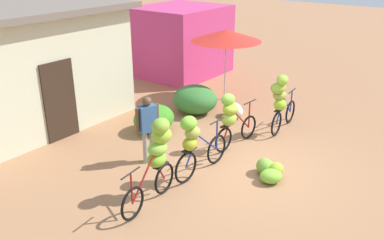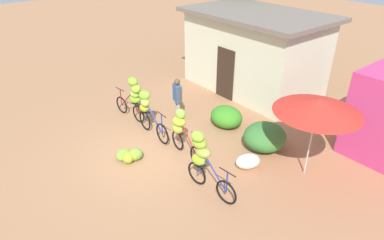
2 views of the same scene
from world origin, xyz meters
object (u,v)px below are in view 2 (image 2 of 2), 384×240
(produce_sack, at_px, (248,161))
(person_vendor, at_px, (177,96))
(bicycle_leftmost, at_px, (134,95))
(bicycle_near_pile, at_px, (148,110))
(bicycle_center_loaded, at_px, (181,129))
(bicycle_by_shop, at_px, (203,156))
(building_low, at_px, (254,51))
(banana_pile_on_ground, at_px, (130,155))
(market_umbrella, at_px, (318,106))

(produce_sack, height_order, person_vendor, person_vendor)
(bicycle_leftmost, bearing_deg, bicycle_near_pile, -5.60)
(bicycle_center_loaded, bearing_deg, produce_sack, 29.48)
(bicycle_center_loaded, relative_size, bicycle_by_shop, 0.99)
(bicycle_center_loaded, distance_m, produce_sack, 2.10)
(bicycle_by_shop, bearing_deg, bicycle_leftmost, 173.28)
(bicycle_near_pile, xyz_separation_m, produce_sack, (3.36, 1.11, -0.61))
(building_low, bearing_deg, bicycle_leftmost, -96.51)
(bicycle_by_shop, height_order, banana_pile_on_ground, bicycle_by_shop)
(bicycle_by_shop, xyz_separation_m, produce_sack, (0.21, 1.50, -0.73))
(bicycle_near_pile, xyz_separation_m, person_vendor, (-0.07, 1.24, 0.12))
(market_umbrella, height_order, banana_pile_on_ground, market_umbrella)
(bicycle_leftmost, height_order, bicycle_near_pile, bicycle_leftmost)
(banana_pile_on_ground, distance_m, produce_sack, 3.37)
(bicycle_near_pile, height_order, banana_pile_on_ground, bicycle_near_pile)
(bicycle_leftmost, relative_size, banana_pile_on_ground, 1.92)
(produce_sack, bearing_deg, banana_pile_on_ground, -135.57)
(building_low, height_order, person_vendor, building_low)
(produce_sack, bearing_deg, market_umbrella, 42.84)
(building_low, relative_size, market_umbrella, 2.54)
(building_low, distance_m, market_umbrella, 5.93)
(bicycle_center_loaded, bearing_deg, market_umbrella, 35.28)
(bicycle_leftmost, distance_m, banana_pile_on_ground, 2.54)
(building_low, distance_m, bicycle_leftmost, 5.40)
(banana_pile_on_ground, xyz_separation_m, person_vendor, (-1.02, 2.49, 0.79))
(bicycle_center_loaded, height_order, person_vendor, person_vendor)
(bicycle_by_shop, bearing_deg, person_vendor, 153.18)
(building_low, relative_size, bicycle_near_pile, 3.23)
(bicycle_center_loaded, xyz_separation_m, person_vendor, (-1.67, 1.12, 0.12))
(building_low, xyz_separation_m, bicycle_near_pile, (0.43, -5.43, -0.76))
(bicycle_leftmost, height_order, banana_pile_on_ground, bicycle_leftmost)
(bicycle_near_pile, xyz_separation_m, bicycle_center_loaded, (1.61, 0.12, -0.00))
(market_umbrella, xyz_separation_m, bicycle_center_loaded, (-2.88, -2.04, -1.23))
(building_low, height_order, bicycle_by_shop, building_low)
(person_vendor, bearing_deg, bicycle_leftmost, -130.73)
(bicycle_leftmost, distance_m, bicycle_center_loaded, 2.65)
(produce_sack, xyz_separation_m, person_vendor, (-3.42, 0.13, 0.73))
(bicycle_near_pile, bearing_deg, bicycle_center_loaded, 4.18)
(building_low, height_order, market_umbrella, building_low)
(market_umbrella, bearing_deg, banana_pile_on_ground, -136.07)
(bicycle_near_pile, bearing_deg, produce_sack, 18.24)
(building_low, distance_m, person_vendor, 4.26)
(bicycle_near_pile, relative_size, bicycle_center_loaded, 1.08)
(building_low, distance_m, bicycle_center_loaded, 5.74)
(banana_pile_on_ground, height_order, person_vendor, person_vendor)
(person_vendor, bearing_deg, banana_pile_on_ground, -67.71)
(building_low, relative_size, person_vendor, 3.63)
(building_low, bearing_deg, bicycle_by_shop, -58.35)
(market_umbrella, xyz_separation_m, person_vendor, (-4.56, -0.92, -1.11))
(bicycle_leftmost, distance_m, person_vendor, 1.50)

